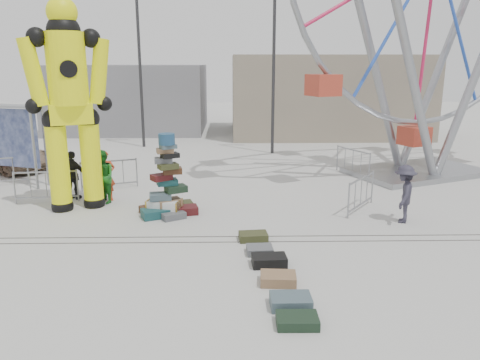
{
  "coord_description": "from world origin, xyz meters",
  "views": [
    {
      "loc": [
        0.85,
        -10.87,
        4.57
      ],
      "look_at": [
        1.12,
        2.65,
        1.16
      ],
      "focal_mm": 35.0,
      "sensor_mm": 36.0,
      "label": 1
    }
  ],
  "objects_px": {
    "barricade_dummy_b": "(46,187)",
    "crash_test_dummy": "(69,98)",
    "steamer_trunk": "(164,207)",
    "barricade_wheel_front": "(361,193)",
    "lamp_post_right": "(276,64)",
    "pedestrian_grey": "(404,194)",
    "pedestrian_red": "(106,176)",
    "barricade_wheel_back": "(353,162)",
    "parked_suv": "(4,156)",
    "lamp_post_left": "(142,64)",
    "pedestrian_black": "(73,175)",
    "pedestrian_green": "(103,177)",
    "suitcase_tower": "(168,192)",
    "barricade_dummy_c": "(110,174)"
  },
  "relations": [
    {
      "from": "barricade_dummy_b",
      "to": "lamp_post_right",
      "type": "bearing_deg",
      "value": 38.09
    },
    {
      "from": "barricade_dummy_c",
      "to": "barricade_wheel_back",
      "type": "height_order",
      "value": "same"
    },
    {
      "from": "barricade_dummy_c",
      "to": "pedestrian_red",
      "type": "bearing_deg",
      "value": -99.89
    },
    {
      "from": "pedestrian_red",
      "to": "lamp_post_left",
      "type": "bearing_deg",
      "value": 72.44
    },
    {
      "from": "barricade_wheel_back",
      "to": "steamer_trunk",
      "type": "bearing_deg",
      "value": -80.44
    },
    {
      "from": "steamer_trunk",
      "to": "crash_test_dummy",
      "type": "bearing_deg",
      "value": 178.75
    },
    {
      "from": "pedestrian_grey",
      "to": "barricade_dummy_c",
      "type": "bearing_deg",
      "value": -87.78
    },
    {
      "from": "barricade_dummy_b",
      "to": "pedestrian_grey",
      "type": "height_order",
      "value": "pedestrian_grey"
    },
    {
      "from": "barricade_wheel_back",
      "to": "lamp_post_left",
      "type": "bearing_deg",
      "value": -151.51
    },
    {
      "from": "barricade_dummy_c",
      "to": "barricade_wheel_back",
      "type": "relative_size",
      "value": 1.0
    },
    {
      "from": "lamp_post_right",
      "to": "pedestrian_red",
      "type": "height_order",
      "value": "lamp_post_right"
    },
    {
      "from": "barricade_wheel_back",
      "to": "pedestrian_green",
      "type": "relative_size",
      "value": 1.12
    },
    {
      "from": "barricade_wheel_front",
      "to": "steamer_trunk",
      "type": "bearing_deg",
      "value": 129.77
    },
    {
      "from": "pedestrian_red",
      "to": "lamp_post_right",
      "type": "bearing_deg",
      "value": 32.22
    },
    {
      "from": "pedestrian_grey",
      "to": "pedestrian_red",
      "type": "bearing_deg",
      "value": -80.06
    },
    {
      "from": "barricade_dummy_c",
      "to": "pedestrian_green",
      "type": "height_order",
      "value": "pedestrian_green"
    },
    {
      "from": "lamp_post_right",
      "to": "barricade_wheel_back",
      "type": "height_order",
      "value": "lamp_post_right"
    },
    {
      "from": "lamp_post_right",
      "to": "lamp_post_left",
      "type": "height_order",
      "value": "same"
    },
    {
      "from": "pedestrian_black",
      "to": "pedestrian_grey",
      "type": "distance_m",
      "value": 10.74
    },
    {
      "from": "pedestrian_red",
      "to": "pedestrian_black",
      "type": "height_order",
      "value": "pedestrian_red"
    },
    {
      "from": "pedestrian_red",
      "to": "pedestrian_grey",
      "type": "bearing_deg",
      "value": -35.0
    },
    {
      "from": "pedestrian_red",
      "to": "pedestrian_green",
      "type": "relative_size",
      "value": 0.96
    },
    {
      "from": "barricade_dummy_b",
      "to": "barricade_wheel_front",
      "type": "bearing_deg",
      "value": -13.67
    },
    {
      "from": "lamp_post_left",
      "to": "pedestrian_black",
      "type": "bearing_deg",
      "value": -93.48
    },
    {
      "from": "parked_suv",
      "to": "barricade_wheel_back",
      "type": "bearing_deg",
      "value": -67.89
    },
    {
      "from": "pedestrian_green",
      "to": "suitcase_tower",
      "type": "bearing_deg",
      "value": 22.62
    },
    {
      "from": "lamp_post_left",
      "to": "barricade_wheel_front",
      "type": "bearing_deg",
      "value": -52.92
    },
    {
      "from": "steamer_trunk",
      "to": "barricade_wheel_back",
      "type": "xyz_separation_m",
      "value": [
        7.13,
        5.16,
        0.31
      ]
    },
    {
      "from": "barricade_wheel_back",
      "to": "parked_suv",
      "type": "height_order",
      "value": "parked_suv"
    },
    {
      "from": "barricade_dummy_b",
      "to": "barricade_dummy_c",
      "type": "bearing_deg",
      "value": 37.46
    },
    {
      "from": "parked_suv",
      "to": "pedestrian_green",
      "type": "bearing_deg",
      "value": -105.31
    },
    {
      "from": "lamp_post_right",
      "to": "suitcase_tower",
      "type": "xyz_separation_m",
      "value": [
        -4.18,
        -9.99,
        -3.78
      ]
    },
    {
      "from": "lamp_post_left",
      "to": "barricade_dummy_b",
      "type": "xyz_separation_m",
      "value": [
        -1.41,
        -10.69,
        -3.93
      ]
    },
    {
      "from": "lamp_post_right",
      "to": "parked_suv",
      "type": "distance_m",
      "value": 13.24
    },
    {
      "from": "crash_test_dummy",
      "to": "pedestrian_green",
      "type": "relative_size",
      "value": 3.73
    },
    {
      "from": "barricade_dummy_b",
      "to": "barricade_dummy_c",
      "type": "distance_m",
      "value": 2.38
    },
    {
      "from": "suitcase_tower",
      "to": "pedestrian_green",
      "type": "relative_size",
      "value": 1.41
    },
    {
      "from": "barricade_wheel_front",
      "to": "pedestrian_grey",
      "type": "distance_m",
      "value": 1.51
    },
    {
      "from": "barricade_dummy_b",
      "to": "pedestrian_black",
      "type": "height_order",
      "value": "pedestrian_black"
    },
    {
      "from": "barricade_wheel_front",
      "to": "parked_suv",
      "type": "xyz_separation_m",
      "value": [
        -13.99,
        6.08,
        0.08
      ]
    },
    {
      "from": "suitcase_tower",
      "to": "pedestrian_grey",
      "type": "distance_m",
      "value": 7.04
    },
    {
      "from": "lamp_post_right",
      "to": "pedestrian_grey",
      "type": "bearing_deg",
      "value": -75.59
    },
    {
      "from": "steamer_trunk",
      "to": "barricade_wheel_front",
      "type": "relative_size",
      "value": 0.5
    },
    {
      "from": "lamp_post_right",
      "to": "lamp_post_left",
      "type": "xyz_separation_m",
      "value": [
        -7.0,
        2.0,
        0.0
      ]
    },
    {
      "from": "barricade_wheel_front",
      "to": "pedestrian_red",
      "type": "relative_size",
      "value": 1.17
    },
    {
      "from": "steamer_trunk",
      "to": "pedestrian_green",
      "type": "relative_size",
      "value": 0.57
    },
    {
      "from": "barricade_dummy_b",
      "to": "crash_test_dummy",
      "type": "bearing_deg",
      "value": -36.02
    },
    {
      "from": "lamp_post_left",
      "to": "pedestrian_black",
      "type": "xyz_separation_m",
      "value": [
        -0.62,
        -10.28,
        -3.65
      ]
    },
    {
      "from": "lamp_post_right",
      "to": "barricade_wheel_front",
      "type": "relative_size",
      "value": 4.0
    },
    {
      "from": "lamp_post_left",
      "to": "pedestrian_green",
      "type": "bearing_deg",
      "value": -87.27
    }
  ]
}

